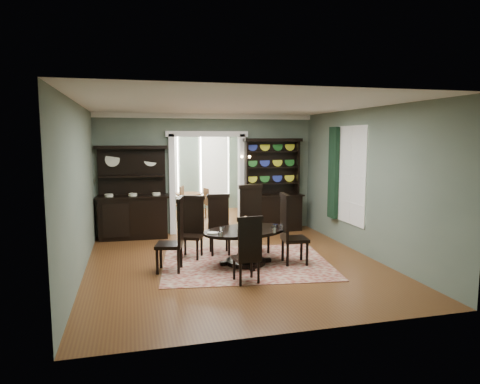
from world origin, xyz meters
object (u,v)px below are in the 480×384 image
Objects in this scene: sideboard at (133,206)px; parlor_table at (188,202)px; dining_table at (246,240)px; welsh_dresser at (272,197)px.

sideboard is 2.70× the size of parlor_table.
welsh_dresser is (1.47, 2.79, 0.40)m from dining_table.
dining_table is 2.41× the size of parlor_table.
parlor_table is (1.62, 2.21, -0.28)m from sideboard.
parlor_table is (-1.90, 2.21, -0.37)m from welsh_dresser.
welsh_dresser reaches higher than dining_table.
dining_table is 0.89× the size of sideboard.
welsh_dresser is 2.94m from parlor_table.
welsh_dresser is at bearing 45.21° from dining_table.
dining_table is at bearing -85.04° from parlor_table.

